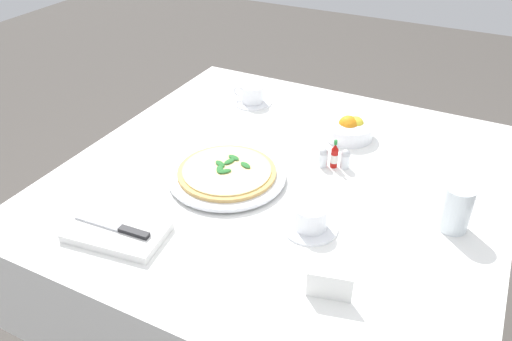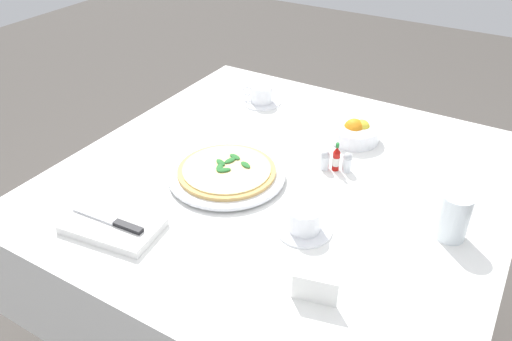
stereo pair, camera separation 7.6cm
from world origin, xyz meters
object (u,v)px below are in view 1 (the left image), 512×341
Objects in this scene: citrus_bowl at (349,128)px; pepper_shaker at (345,160)px; coffee_cup_back_corner at (252,95)px; pizza_plate at (227,176)px; salt_shaker at (323,158)px; pizza at (227,171)px; menu_card at (329,288)px; coffee_cup_left_edge at (311,218)px; hot_sauce_bottle at (334,156)px; dinner_knife at (115,227)px; water_glass_far_left at (455,211)px; napkin_folded at (117,232)px.

citrus_bowl reaches higher than pepper_shaker.
citrus_bowl reaches higher than coffee_cup_back_corner.
pizza_plate is 5.52× the size of salt_shaker.
menu_card is (-0.38, 0.27, 0.01)m from pizza.
pepper_shaker is (-0.26, -0.20, 0.00)m from pizza.
pizza reaches higher than pizza_plate.
coffee_cup_left_edge is at bearing 104.45° from salt_shaker.
dinner_knife is at bearing 55.21° from hot_sauce_bottle.
coffee_cup_back_corner is at bearing -11.46° from citrus_bowl.
hot_sauce_bottle is (-0.34, -0.50, 0.01)m from dinner_knife.
citrus_bowl is (0.35, -0.30, -0.02)m from water_glass_far_left.
hot_sauce_bottle reaches higher than pepper_shaker.
citrus_bowl is 0.19m from salt_shaker.
hot_sauce_bottle is 1.48× the size of pepper_shaker.
hot_sauce_bottle reaches higher than pizza.
coffee_cup_left_edge reaches higher than pizza_plate.
citrus_bowl is (-0.36, 0.07, -0.00)m from coffee_cup_back_corner.
hot_sauce_bottle is 0.03m from salt_shaker.
pizza is 0.30m from hot_sauce_bottle.
coffee_cup_left_edge is 0.46m from citrus_bowl.
menu_card reaches higher than pepper_shaker.
salt_shaker is 0.64× the size of menu_card.
coffee_cup_left_edge is 0.55× the size of napkin_folded.
citrus_bowl is at bearing -120.30° from pizza.
pizza is 1.98× the size of coffee_cup_back_corner.
salt_shaker is (-0.20, -0.18, 0.01)m from pizza_plate.
water_glass_far_left is at bearing -152.78° from coffee_cup_left_edge.
coffee_cup_left_edge is 0.28m from hot_sauce_bottle.
salt_shaker reaches higher than pizza.
pepper_shaker is (-0.26, -0.20, 0.01)m from pizza_plate.
coffee_cup_left_edge is 0.22m from menu_card.
pizza is 4.63× the size of salt_shaker.
coffee_cup_back_corner reaches higher than menu_card.
pizza_plate is 0.32m from pepper_shaker.
hot_sauce_bottle is (-0.23, -0.19, 0.02)m from pizza_plate.
dinner_knife is 2.36× the size of hot_sauce_bottle.
coffee_cup_back_corner is 1.17× the size of water_glass_far_left.
citrus_bowl reaches higher than dinner_knife.
menu_card reaches higher than salt_shaker.
hot_sauce_bottle reaches higher than menu_card.
coffee_cup_back_corner is 1.01× the size of coffee_cup_left_edge.
citrus_bowl is 0.18m from hot_sauce_bottle.
napkin_folded is 4.18× the size of pepper_shaker.
hot_sauce_bottle is at bearing -81.71° from coffee_cup_left_edge.
salt_shaker and pepper_shaker have the same top height.
citrus_bowl is at bearing -75.00° from pepper_shaker.
menu_card is (-0.18, 0.45, 0.00)m from salt_shaker.
coffee_cup_back_corner reaches higher than pizza_plate.
coffee_cup_back_corner reaches higher than pepper_shaker.
salt_shaker is at bearing 19.65° from hot_sauce_bottle.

